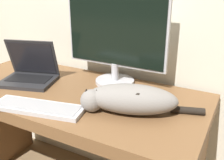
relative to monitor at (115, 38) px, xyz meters
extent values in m
cube|color=brown|center=(-0.16, -0.22, -0.29)|extent=(1.44, 0.66, 0.06)
cylinder|color=#B2B2B7|center=(0.00, 0.00, -0.25)|extent=(0.22, 0.22, 0.02)
cylinder|color=#B2B2B7|center=(0.00, 0.00, -0.20)|extent=(0.04, 0.04, 0.10)
cube|color=#B2B2B7|center=(0.00, 0.00, 0.04)|extent=(0.59, 0.02, 0.40)
cube|color=black|center=(0.00, -0.01, 0.04)|extent=(0.57, 0.01, 0.38)
cube|color=#232326|center=(-0.44, -0.24, -0.25)|extent=(0.35, 0.30, 0.02)
cube|color=black|center=(-0.45, -0.22, -0.24)|extent=(0.27, 0.19, 0.00)
cube|color=#232326|center=(-0.47, -0.16, -0.14)|extent=(0.30, 0.16, 0.22)
cube|color=black|center=(-0.46, -0.16, -0.14)|extent=(0.27, 0.13, 0.19)
cube|color=#BCBCC1|center=(-0.16, -0.46, -0.25)|extent=(0.45, 0.21, 0.02)
cube|color=#939397|center=(-0.16, -0.46, -0.24)|extent=(0.41, 0.18, 0.00)
ellipsoid|color=gray|center=(0.23, -0.28, -0.20)|extent=(0.44, 0.29, 0.13)
ellipsoid|color=black|center=(0.25, -0.27, -0.16)|extent=(0.21, 0.18, 0.05)
sphere|color=gray|center=(0.06, -0.35, -0.21)|extent=(0.10, 0.10, 0.10)
cone|color=black|center=(0.04, -0.36, -0.17)|extent=(0.04, 0.04, 0.03)
cone|color=black|center=(0.09, -0.34, -0.17)|extent=(0.04, 0.04, 0.03)
cylinder|color=black|center=(0.46, -0.17, -0.25)|extent=(0.15, 0.08, 0.03)
camera|label=1|loc=(0.65, -1.24, 0.31)|focal=42.00mm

